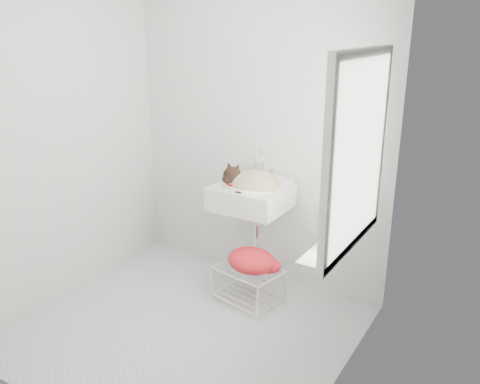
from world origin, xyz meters
The scene contains 15 objects.
floor centered at (0.00, 0.00, 0.00)m, with size 2.20×2.00×0.02m, color silver.
back_wall centered at (0.00, 1.00, 1.25)m, with size 2.20×0.02×2.50m, color silver.
right_wall centered at (1.10, 0.00, 1.25)m, with size 0.02×2.00×2.50m, color silver.
left_wall centered at (-1.10, 0.00, 1.25)m, with size 0.02×2.00×2.50m, color silver.
window_glass centered at (1.09, 0.20, 1.35)m, with size 0.01×0.80×1.00m, color white.
window_frame centered at (1.07, 0.20, 1.35)m, with size 0.04×0.90×1.10m, color white.
windowsill centered at (1.01, 0.20, 0.83)m, with size 0.16×0.88×0.04m, color white.
sink centered at (0.10, 0.74, 0.85)m, with size 0.54×0.47×0.22m, color white.
faucet centered at (0.10, 0.92, 0.99)m, with size 0.20×0.14×0.20m, color silver, non-canonical shape.
cat centered at (0.11, 0.72, 0.89)m, with size 0.45×0.40×0.26m.
wire_rack centered at (0.20, 0.54, 0.15)m, with size 0.46×0.32×0.28m, color white.
towel centered at (0.23, 0.52, 0.31)m, with size 0.38×0.27×0.16m, color #D83902.
bottle_a centered at (1.00, 0.02, 0.85)m, with size 0.09×0.09×0.23m, color silver.
bottle_b centered at (1.00, 0.09, 0.85)m, with size 0.08×0.08×0.17m, color teal.
bottle_c centered at (1.00, 0.34, 0.85)m, with size 0.14×0.14×0.18m, color #A2B7BE.
Camera 1 is at (1.89, -2.34, 2.01)m, focal length 37.21 mm.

